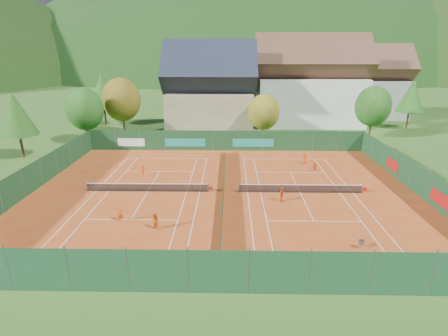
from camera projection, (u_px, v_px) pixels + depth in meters
ground at (224, 192)px, 36.56m from camera, size 600.00×600.00×0.00m
clay_pad at (224, 192)px, 36.55m from camera, size 40.00×32.00×0.01m
court_markings_left at (148, 192)px, 36.69m from camera, size 11.03×23.83×0.00m
court_markings_right at (300, 193)px, 36.40m from camera, size 11.03×23.83×0.00m
tennis_net_left at (149, 187)px, 36.53m from camera, size 13.30×0.10×1.02m
tennis_net_right at (302, 188)px, 36.24m from camera, size 13.30×0.10×1.02m
court_divider at (224, 188)px, 36.39m from camera, size 0.03×28.80×1.00m
fence_north at (223, 141)px, 51.23m from camera, size 40.00×0.10×3.00m
fence_south at (218, 272)px, 20.92m from camera, size 40.00×0.04×3.00m
fence_west at (32, 177)px, 36.44m from camera, size 0.04×32.00×3.00m
fence_east at (418, 180)px, 35.76m from camera, size 0.09×32.00×3.00m
chalet at (210, 94)px, 62.89m from camera, size 16.20×12.00×16.00m
hotel_block_a at (309, 86)px, 67.98m from camera, size 21.60×11.00×17.25m
hotel_block_b at (366, 86)px, 75.54m from camera, size 17.28×10.00×15.50m
tree_west_front at (85, 109)px, 54.16m from camera, size 5.72×5.72×8.69m
tree_west_mid at (121, 100)px, 59.55m from camera, size 6.44×6.44×9.78m
tree_west_back at (102, 90)px, 67.02m from camera, size 5.60×5.60×10.00m
tree_center at (264, 112)px, 55.76m from camera, size 5.01×5.01×7.60m
tree_east_front at (373, 106)px, 57.11m from camera, size 5.72×5.72×8.69m
tree_east_mid at (411, 96)px, 64.28m from camera, size 5.04×5.04×9.00m
tree_west_side at (16, 114)px, 46.48m from camera, size 5.04×5.04×9.00m
tree_east_back at (354, 88)px, 71.79m from camera, size 7.15×7.15×10.86m
mountain_backdrop at (267, 123)px, 269.83m from camera, size 820.00×530.00×242.00m
ball_hopper at (362, 242)px, 25.99m from camera, size 0.34×0.34×0.80m
loose_ball_0 at (115, 212)px, 32.08m from camera, size 0.07×0.07×0.07m
loose_ball_1 at (283, 233)px, 28.37m from camera, size 0.07×0.07×0.07m
loose_ball_2 at (256, 172)px, 42.41m from camera, size 0.07×0.07×0.07m
loose_ball_3 at (192, 171)px, 42.94m from camera, size 0.07×0.07×0.07m
player_left_near at (120, 214)px, 30.11m from camera, size 0.62×0.55×1.43m
player_left_mid at (155, 222)px, 28.72m from camera, size 0.90×0.85×1.46m
player_left_far at (143, 170)px, 40.94m from camera, size 1.11×0.90×1.49m
player_right_near at (282, 195)px, 34.08m from camera, size 0.71×0.94×1.48m
player_right_far_a at (305, 158)px, 45.44m from camera, size 0.82×0.66×1.45m
player_right_far_b at (315, 166)px, 42.74m from camera, size 1.15×0.73×1.19m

